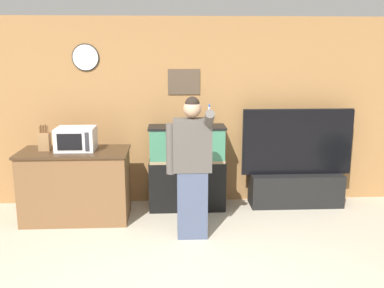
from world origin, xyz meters
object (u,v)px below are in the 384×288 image
Objects in this scene: microwave at (76,139)px; tv_on_stand at (296,178)px; person_standing at (192,166)px; counter_island at (76,185)px; knife_block at (44,141)px; aquarium_on_stand at (187,168)px.

tv_on_stand is (2.94, 0.35, -0.66)m from microwave.
tv_on_stand is at bearing 6.77° from microwave.
microwave is at bearing 155.71° from person_standing.
tv_on_stand is at bearing 7.25° from counter_island.
microwave is 1.45× the size of knife_block.
knife_block is at bearing -173.88° from tv_on_stand.
counter_island is 1.18× the size of aquarium_on_stand.
counter_island is 3.00m from tv_on_stand.
microwave is at bearing -173.23° from tv_on_stand.
person_standing reaches higher than counter_island.
tv_on_stand is at bearing 33.15° from person_standing.
tv_on_stand is 1.87m from person_standing.
knife_block is 1.93m from person_standing.
aquarium_on_stand is 0.70× the size of person_standing.
knife_block is 0.29× the size of aquarium_on_stand.
counter_island is 1.48m from aquarium_on_stand.
aquarium_on_stand is at bearing -178.15° from tv_on_stand.
knife_block reaches higher than microwave.
counter_island is at bearing -172.75° from tv_on_stand.
knife_block is (-0.36, 0.02, 0.58)m from counter_island.
counter_island is at bearing -133.66° from microwave.
person_standing is at bearing -89.11° from aquarium_on_stand.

